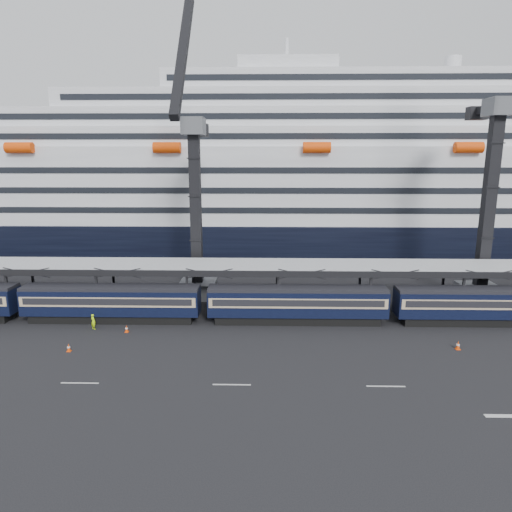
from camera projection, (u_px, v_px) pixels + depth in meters
The scene contains 10 objects.
ground at pixel (397, 364), 39.26m from camera, with size 260.00×260.00×0.00m, color black.
train at pixel (329, 303), 48.66m from camera, with size 133.05×3.00×4.05m.
canopy at pixel (366, 267), 51.82m from camera, with size 130.00×6.25×5.53m.
cruise_ship at pixel (324, 186), 81.60m from camera, with size 214.09×28.84×34.00m.
crane_dark_near at pixel (195, 203), 55.32m from camera, with size 4.50×17.75×35.08m.
crane_dark_mid at pixel (491, 193), 53.28m from camera, with size 4.50×18.24×39.64m.
worker at pixel (93, 322), 47.04m from camera, with size 0.59×0.39×1.63m, color #C4FC0D.
traffic_cone_b at pixel (69, 347), 41.71m from camera, with size 0.39×0.39×0.77m.
traffic_cone_c at pixel (127, 329), 46.30m from camera, with size 0.38×0.38×0.76m.
traffic_cone_d at pixel (458, 345), 42.14m from camera, with size 0.43×0.43×0.85m.
Camera 1 is at (-11.38, -36.65, 17.42)m, focal length 32.00 mm.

